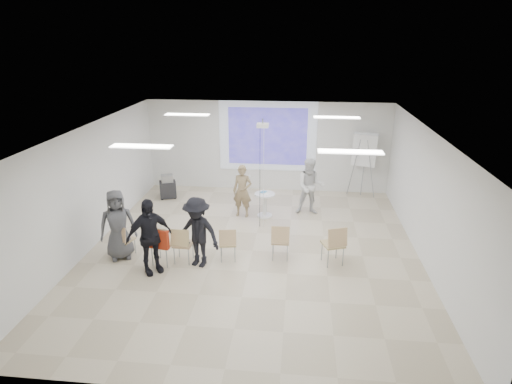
# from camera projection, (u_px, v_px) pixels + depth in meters

# --- Properties ---
(floor) EXTENTS (8.00, 9.00, 0.10)m
(floor) POSITION_uv_depth(u_px,v_px,m) (253.00, 252.00, 10.56)
(floor) COLOR beige
(floor) RESTS_ON ground
(ceiling) EXTENTS (8.00, 9.00, 0.10)m
(ceiling) POSITION_uv_depth(u_px,v_px,m) (252.00, 128.00, 9.48)
(ceiling) COLOR white
(ceiling) RESTS_ON wall_back
(wall_back) EXTENTS (8.00, 0.10, 3.00)m
(wall_back) POSITION_uv_depth(u_px,v_px,m) (268.00, 146.00, 14.27)
(wall_back) COLOR silver
(wall_back) RESTS_ON floor
(wall_left) EXTENTS (0.10, 9.00, 3.00)m
(wall_left) POSITION_uv_depth(u_px,v_px,m) (88.00, 188.00, 10.42)
(wall_left) COLOR silver
(wall_left) RESTS_ON floor
(wall_right) EXTENTS (0.10, 9.00, 3.00)m
(wall_right) POSITION_uv_depth(u_px,v_px,m) (431.00, 200.00, 9.63)
(wall_right) COLOR silver
(wall_right) RESTS_ON floor
(projection_halo) EXTENTS (3.20, 0.01, 2.30)m
(projection_halo) POSITION_uv_depth(u_px,v_px,m) (268.00, 136.00, 14.08)
(projection_halo) COLOR silver
(projection_halo) RESTS_ON wall_back
(projection_image) EXTENTS (2.60, 0.01, 1.90)m
(projection_image) POSITION_uv_depth(u_px,v_px,m) (268.00, 137.00, 14.07)
(projection_image) COLOR #3B33AD
(projection_image) RESTS_ON wall_back
(pedestal_table) EXTENTS (0.78, 0.78, 0.74)m
(pedestal_table) POSITION_uv_depth(u_px,v_px,m) (265.00, 203.00, 12.39)
(pedestal_table) COLOR white
(pedestal_table) RESTS_ON floor
(player_left) EXTENTS (0.69, 0.52, 1.74)m
(player_left) POSITION_uv_depth(u_px,v_px,m) (242.00, 188.00, 12.28)
(player_left) COLOR #8F7957
(player_left) RESTS_ON floor
(player_right) EXTENTS (0.93, 0.76, 1.87)m
(player_right) POSITION_uv_depth(u_px,v_px,m) (311.00, 184.00, 12.42)
(player_right) COLOR white
(player_right) RESTS_ON floor
(controller_left) EXTENTS (0.06, 0.12, 0.04)m
(controller_left) POSITION_uv_depth(u_px,v_px,m) (250.00, 176.00, 12.40)
(controller_left) COLOR silver
(controller_left) RESTS_ON player_left
(controller_right) EXTENTS (0.04, 0.11, 0.04)m
(controller_right) POSITION_uv_depth(u_px,v_px,m) (305.00, 170.00, 12.56)
(controller_right) COLOR white
(controller_right) RESTS_ON player_right
(chair_far_left) EXTENTS (0.48, 0.50, 0.81)m
(chair_far_left) POSITION_uv_depth(u_px,v_px,m) (123.00, 238.00, 10.12)
(chair_far_left) COLOR tan
(chair_far_left) RESTS_ON floor
(chair_left_mid) EXTENTS (0.53, 0.56, 0.97)m
(chair_left_mid) POSITION_uv_depth(u_px,v_px,m) (160.00, 242.00, 9.71)
(chair_left_mid) COLOR tan
(chair_left_mid) RESTS_ON floor
(chair_left_inner) EXTENTS (0.44, 0.48, 0.90)m
(chair_left_inner) POSITION_uv_depth(u_px,v_px,m) (182.00, 242.00, 9.80)
(chair_left_inner) COLOR tan
(chair_left_inner) RESTS_ON floor
(chair_center) EXTENTS (0.45, 0.48, 0.84)m
(chair_center) POSITION_uv_depth(u_px,v_px,m) (228.00, 241.00, 9.91)
(chair_center) COLOR tan
(chair_center) RESTS_ON floor
(chair_right_inner) EXTENTS (0.43, 0.46, 0.90)m
(chair_right_inner) POSITION_uv_depth(u_px,v_px,m) (280.00, 239.00, 9.96)
(chair_right_inner) COLOR tan
(chair_right_inner) RESTS_ON floor
(chair_right_far) EXTENTS (0.59, 0.62, 0.98)m
(chair_right_far) POSITION_uv_depth(u_px,v_px,m) (335.00, 242.00, 9.70)
(chair_right_far) COLOR tan
(chair_right_far) RESTS_ON floor
(red_jacket) EXTENTS (0.48, 0.18, 0.45)m
(red_jacket) POSITION_uv_depth(u_px,v_px,m) (159.00, 239.00, 9.53)
(red_jacket) COLOR #B23015
(red_jacket) RESTS_ON chair_left_mid
(laptop) EXTENTS (0.34, 0.26, 0.03)m
(laptop) POSITION_uv_depth(u_px,v_px,m) (183.00, 242.00, 9.90)
(laptop) COLOR black
(laptop) RESTS_ON chair_left_inner
(audience_left) EXTENTS (1.34, 1.29, 2.00)m
(audience_left) POSITION_uv_depth(u_px,v_px,m) (149.00, 231.00, 9.27)
(audience_left) COLOR black
(audience_left) RESTS_ON floor
(audience_mid) EXTENTS (1.36, 1.01, 1.88)m
(audience_mid) POSITION_uv_depth(u_px,v_px,m) (197.00, 228.00, 9.57)
(audience_mid) COLOR black
(audience_mid) RESTS_ON floor
(audience_outer) EXTENTS (1.10, 0.94, 1.90)m
(audience_outer) POSITION_uv_depth(u_px,v_px,m) (117.00, 221.00, 9.91)
(audience_outer) COLOR #505155
(audience_outer) RESTS_ON floor
(flipchart_easel) EXTENTS (0.87, 0.69, 2.10)m
(flipchart_easel) POSITION_uv_depth(u_px,v_px,m) (364.00, 150.00, 13.58)
(flipchart_easel) COLOR gray
(flipchart_easel) RESTS_ON floor
(av_cart) EXTENTS (0.62, 0.56, 0.77)m
(av_cart) POSITION_uv_depth(u_px,v_px,m) (168.00, 187.00, 13.85)
(av_cart) COLOR black
(av_cart) RESTS_ON floor
(ceiling_projector) EXTENTS (0.30, 0.25, 3.00)m
(ceiling_projector) POSITION_uv_depth(u_px,v_px,m) (263.00, 130.00, 10.99)
(ceiling_projector) COLOR white
(ceiling_projector) RESTS_ON ceiling
(fluor_panel_nw) EXTENTS (1.20, 0.30, 0.02)m
(fluor_panel_nw) POSITION_uv_depth(u_px,v_px,m) (187.00, 115.00, 11.57)
(fluor_panel_nw) COLOR white
(fluor_panel_nw) RESTS_ON ceiling
(fluor_panel_ne) EXTENTS (1.20, 0.30, 0.02)m
(fluor_panel_ne) POSITION_uv_depth(u_px,v_px,m) (337.00, 117.00, 11.18)
(fluor_panel_ne) COLOR white
(fluor_panel_ne) RESTS_ON ceiling
(fluor_panel_sw) EXTENTS (1.20, 0.30, 0.02)m
(fluor_panel_sw) POSITION_uv_depth(u_px,v_px,m) (142.00, 146.00, 8.31)
(fluor_panel_sw) COLOR white
(fluor_panel_sw) RESTS_ON ceiling
(fluor_panel_se) EXTENTS (1.20, 0.30, 0.02)m
(fluor_panel_se) POSITION_uv_depth(u_px,v_px,m) (350.00, 152.00, 7.92)
(fluor_panel_se) COLOR white
(fluor_panel_se) RESTS_ON ceiling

